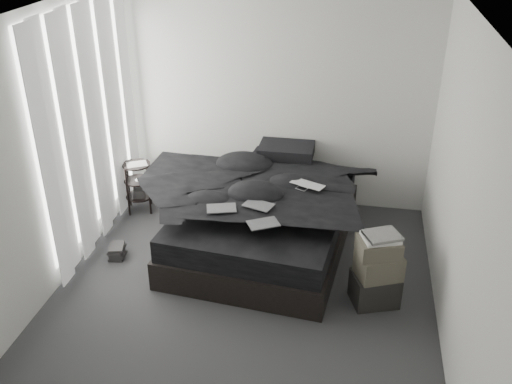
% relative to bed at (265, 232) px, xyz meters
% --- Properties ---
extents(floor, '(3.60, 4.20, 0.01)m').
position_rel_bed_xyz_m(floor, '(-0.05, -1.02, -0.15)').
color(floor, '#353538').
rests_on(floor, ground).
extents(ceiling, '(3.60, 4.20, 0.01)m').
position_rel_bed_xyz_m(ceiling, '(-0.05, -1.02, 2.45)').
color(ceiling, white).
rests_on(ceiling, ground).
extents(wall_back, '(3.60, 0.01, 2.60)m').
position_rel_bed_xyz_m(wall_back, '(-0.05, 1.08, 1.15)').
color(wall_back, silver).
rests_on(wall_back, ground).
extents(wall_front, '(3.60, 0.01, 2.60)m').
position_rel_bed_xyz_m(wall_front, '(-0.05, -3.12, 1.15)').
color(wall_front, silver).
rests_on(wall_front, ground).
extents(wall_left, '(0.01, 4.20, 2.60)m').
position_rel_bed_xyz_m(wall_left, '(-1.85, -1.02, 1.15)').
color(wall_left, silver).
rests_on(wall_left, ground).
extents(wall_right, '(0.01, 4.20, 2.60)m').
position_rel_bed_xyz_m(wall_right, '(1.75, -1.02, 1.15)').
color(wall_right, silver).
rests_on(wall_right, ground).
extents(window_left, '(0.02, 2.00, 2.30)m').
position_rel_bed_xyz_m(window_left, '(-1.83, -0.12, 1.20)').
color(window_left, white).
rests_on(window_left, wall_left).
extents(curtain_left, '(0.06, 2.12, 2.48)m').
position_rel_bed_xyz_m(curtain_left, '(-1.78, -0.12, 1.13)').
color(curtain_left, white).
rests_on(curtain_left, wall_left).
extents(bed, '(1.91, 2.39, 0.30)m').
position_rel_bed_xyz_m(bed, '(0.00, 0.00, 0.00)').
color(bed, black).
rests_on(bed, floor).
extents(mattress, '(1.83, 2.32, 0.24)m').
position_rel_bed_xyz_m(mattress, '(0.00, 0.00, 0.27)').
color(mattress, black).
rests_on(mattress, bed).
extents(duvet, '(1.83, 2.06, 0.26)m').
position_rel_bed_xyz_m(duvet, '(-0.01, -0.05, 0.52)').
color(duvet, black).
rests_on(duvet, mattress).
extents(pillow_lower, '(0.71, 0.52, 0.15)m').
position_rel_bed_xyz_m(pillow_lower, '(0.03, 0.87, 0.47)').
color(pillow_lower, black).
rests_on(pillow_lower, mattress).
extents(pillow_upper, '(0.63, 0.44, 0.14)m').
position_rel_bed_xyz_m(pillow_upper, '(0.11, 0.84, 0.61)').
color(pillow_upper, black).
rests_on(pillow_upper, pillow_lower).
extents(laptop, '(0.42, 0.35, 0.03)m').
position_rel_bed_xyz_m(laptop, '(0.41, 0.01, 0.66)').
color(laptop, silver).
rests_on(laptop, duvet).
extents(comic_a, '(0.32, 0.26, 0.01)m').
position_rel_bed_xyz_m(comic_a, '(-0.33, -0.56, 0.65)').
color(comic_a, black).
rests_on(comic_a, duvet).
extents(comic_b, '(0.32, 0.26, 0.01)m').
position_rel_bed_xyz_m(comic_b, '(0.01, -0.44, 0.66)').
color(comic_b, black).
rests_on(comic_b, duvet).
extents(comic_c, '(0.34, 0.30, 0.01)m').
position_rel_bed_xyz_m(comic_c, '(0.12, -0.77, 0.67)').
color(comic_c, black).
rests_on(comic_c, duvet).
extents(side_stand, '(0.42, 0.42, 0.60)m').
position_rel_bed_xyz_m(side_stand, '(-1.61, 0.48, 0.15)').
color(side_stand, black).
rests_on(side_stand, floor).
extents(papers, '(0.29, 0.26, 0.01)m').
position_rel_bed_xyz_m(papers, '(-1.60, 0.47, 0.46)').
color(papers, white).
rests_on(papers, side_stand).
extents(floor_books, '(0.18, 0.23, 0.15)m').
position_rel_bed_xyz_m(floor_books, '(-1.49, -0.54, -0.08)').
color(floor_books, black).
rests_on(floor_books, floor).
extents(box_lower, '(0.49, 0.44, 0.30)m').
position_rel_bed_xyz_m(box_lower, '(1.18, -0.80, -0.00)').
color(box_lower, black).
rests_on(box_lower, floor).
extents(box_mid, '(0.47, 0.43, 0.23)m').
position_rel_bed_xyz_m(box_mid, '(1.19, -0.80, 0.27)').
color(box_mid, '#534E41').
rests_on(box_mid, box_lower).
extents(box_upper, '(0.43, 0.39, 0.16)m').
position_rel_bed_xyz_m(box_upper, '(1.17, -0.80, 0.46)').
color(box_upper, '#534E41').
rests_on(box_upper, box_mid).
extents(art_book_white, '(0.38, 0.34, 0.03)m').
position_rel_bed_xyz_m(art_book_white, '(1.18, -0.80, 0.56)').
color(art_book_white, silver).
rests_on(art_book_white, box_upper).
extents(art_book_snake, '(0.38, 0.35, 0.03)m').
position_rel_bed_xyz_m(art_book_snake, '(1.19, -0.80, 0.59)').
color(art_book_snake, silver).
rests_on(art_book_snake, art_book_white).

